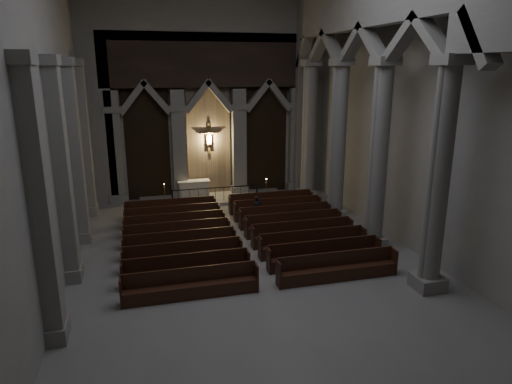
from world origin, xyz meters
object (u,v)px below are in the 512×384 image
Objects in this scene: worshipper at (257,208)px; pews at (240,237)px; altar at (194,188)px; altar_rail at (215,193)px; candle_stand_right at (266,197)px; candle_stand_left at (165,201)px.

pews is at bearing -107.94° from worshipper.
altar is 0.19× the size of pews.
pews is at bearing -90.00° from altar_rail.
candle_stand_right is 0.15× the size of pews.
altar_rail is 3.66× the size of candle_stand_left.
altar_rail is 6.49m from pews.
altar is 5.35m from worshipper.
candle_stand_right is at bearing 73.05° from worshipper.
candle_stand_right is 1.27× the size of worshipper.
altar_rail is 4.17× the size of worshipper.
altar is at bearing 149.99° from candle_stand_right.
worshipper is (-1.16, -2.39, 0.19)m from candle_stand_right.
worshipper reaches higher than altar.
altar_rail is at bearing 162.29° from candle_stand_right.
altar is at bearing 37.52° from candle_stand_left.
altar is at bearing 97.83° from pews.
candle_stand_right is at bearing 63.56° from pews.
worshipper is (4.49, -3.25, 0.23)m from candle_stand_left.
altar_rail is at bearing 90.00° from pews.
candle_stand_left is (-2.87, -0.04, -0.28)m from altar_rail.
altar reaches higher than pews.
altar is 0.38× the size of altar_rail.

